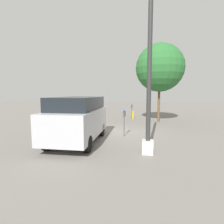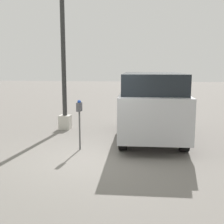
{
  "view_description": "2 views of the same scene",
  "coord_description": "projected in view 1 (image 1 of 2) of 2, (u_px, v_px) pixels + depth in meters",
  "views": [
    {
      "loc": [
        10.39,
        1.71,
        2.44
      ],
      "look_at": [
        1.05,
        -0.02,
        1.42
      ],
      "focal_mm": 28.0,
      "sensor_mm": 36.0,
      "label": 1
    },
    {
      "loc": [
        -7.3,
        -1.41,
        2.47
      ],
      "look_at": [
        0.67,
        -0.37,
        1.17
      ],
      "focal_mm": 45.0,
      "sensor_mm": 36.0,
      "label": 2
    }
  ],
  "objects": [
    {
      "name": "ground_plane",
      "position": [
        115.0,
        133.0,
        10.73
      ],
      "size": [
        80.0,
        80.0,
        0.0
      ],
      "primitive_type": "plane",
      "color": "slate"
    },
    {
      "name": "parking_meter_near",
      "position": [
        124.0,
        117.0,
        9.85
      ],
      "size": [
        0.22,
        0.14,
        1.5
      ],
      "rotation": [
        0.0,
        0.0,
        -0.18
      ],
      "color": "#4C4C4C",
      "rests_on": "ground"
    },
    {
      "name": "parking_meter_far",
      "position": [
        132.0,
        108.0,
        16.78
      ],
      "size": [
        0.22,
        0.14,
        1.39
      ],
      "rotation": [
        0.0,
        0.0,
        -0.18
      ],
      "color": "#4C4C4C",
      "rests_on": "ground"
    },
    {
      "name": "lamp_post",
      "position": [
        149.0,
        90.0,
        6.81
      ],
      "size": [
        0.44,
        0.44,
        7.04
      ],
      "color": "beige",
      "rests_on": "ground"
    },
    {
      "name": "parked_van",
      "position": [
        78.0,
        118.0,
        8.67
      ],
      "size": [
        4.66,
        2.22,
        2.26
      ],
      "rotation": [
        0.0,
        0.0,
        0.04
      ],
      "color": "#B2B2B7",
      "rests_on": "ground"
    },
    {
      "name": "car_distant",
      "position": [
        81.0,
        106.0,
        23.89
      ],
      "size": [
        3.97,
        1.98,
        1.39
      ],
      "rotation": [
        0.0,
        0.0,
        3.19
      ],
      "color": "maroon",
      "rests_on": "ground"
    },
    {
      "name": "street_tree",
      "position": [
        160.0,
        68.0,
        14.56
      ],
      "size": [
        3.99,
        3.99,
        6.56
      ],
      "color": "brown",
      "rests_on": "ground"
    },
    {
      "name": "fire_hydrant",
      "position": [
        133.0,
        115.0,
        16.89
      ],
      "size": [
        0.18,
        0.18,
        0.72
      ],
      "color": "gold",
      "rests_on": "ground"
    }
  ]
}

